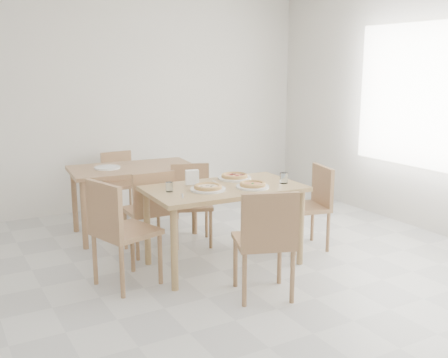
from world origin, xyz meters
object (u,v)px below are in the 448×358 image
chair_east (312,201)px  chair_back_n (120,179)px  main_table (224,196)px  chair_back_s (150,206)px  plate_mushroom (208,189)px  plate_margherita (253,187)px  tumbler_a (284,178)px  chair_south (266,237)px  plate_empty (107,168)px  chair_west (117,226)px  plate_pepperoni (234,178)px  pizza_margherita (253,184)px  second_table (133,175)px  chair_north (191,198)px  napkin_holder (192,178)px  pizza_mushroom (208,187)px  pizza_pepperoni (234,176)px  tumbler_b (169,187)px

chair_east → chair_back_n: (-1.31, 2.12, -0.03)m
main_table → chair_back_s: bearing=131.6°
chair_east → plate_mushroom: chair_east is taller
plate_margherita → tumbler_a: bearing=1.0°
chair_south → plate_empty: chair_south is taller
chair_back_n → chair_west: bearing=-111.9°
chair_west → plate_empty: (0.36, 1.38, 0.22)m
plate_margherita → plate_pepperoni: same height
main_table → pizza_margherita: 0.29m
chair_west → second_table: size_ratio=0.66×
chair_south → chair_north: 1.57m
chair_east → chair_north: bearing=-114.7°
plate_margherita → napkin_holder: bearing=141.4°
napkin_holder → chair_back_s: napkin_holder is taller
chair_north → main_table: bearing=-71.4°
plate_margherita → napkin_holder: size_ratio=2.07×
pizza_mushroom → second_table: 1.39m
plate_pepperoni → chair_back_n: bearing=106.2°
plate_empty → pizza_margherita: bearing=-60.4°
pizza_margherita → pizza_pepperoni: 0.40m
pizza_margherita → chair_back_s: bearing=132.5°
chair_back_n → plate_mushroom: bearing=-90.2°
chair_west → pizza_mushroom: (0.83, -0.04, 0.25)m
chair_back_s → chair_west: bearing=49.8°
chair_west → pizza_mushroom: size_ratio=3.46×
plate_pepperoni → chair_back_s: bearing=154.1°
plate_mushroom → pizza_margherita: size_ratio=1.06×
second_table → chair_east: bearing=-38.1°
pizza_mushroom → tumbler_b: bearing=158.7°
main_table → pizza_margherita: pizza_margherita is taller
pizza_margherita → pizza_mushroom: size_ratio=1.11×
plate_mushroom → chair_back_n: bearing=92.6°
main_table → pizza_pepperoni: (0.25, 0.23, 0.12)m
pizza_mushroom → chair_north: bearing=74.5°
chair_south → chair_back_n: chair_south is taller
chair_north → pizza_pepperoni: 0.64m
main_table → napkin_holder: size_ratio=9.89×
chair_west → second_table: bearing=-41.7°
chair_back_s → chair_back_n: bearing=-96.5°
chair_north → chair_west: (-1.05, -0.76, 0.06)m
plate_margherita → plate_mushroom: size_ratio=0.96×
pizza_mushroom → plate_mushroom: bearing=63.4°
pizza_margherita → tumbler_a: tumbler_a is taller
chair_east → tumbler_b: 1.56m
pizza_margherita → chair_back_s: (-0.69, 0.76, -0.29)m
plate_margherita → pizza_mushroom: size_ratio=1.13×
chair_west → pizza_margherita: bearing=-113.5°
napkin_holder → plate_pepperoni: bearing=19.2°
tumbler_b → plate_empty: tumbler_b is taller
chair_east → plate_margherita: chair_east is taller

